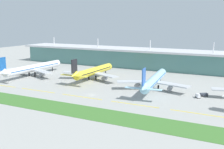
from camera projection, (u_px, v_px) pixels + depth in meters
The scene contains 13 objects.
ground_plane at pixel (91, 95), 172.20m from camera, with size 600.00×600.00×0.00m, color #9E9E99.
terminal_building at pixel (152, 59), 268.03m from camera, with size 288.00×34.00×27.12m.
airliner_nearest at pixel (33, 68), 231.63m from camera, with size 48.80×71.61×18.90m.
airliner_near_middle at pixel (93, 71), 216.55m from camera, with size 48.80×59.54×18.90m.
airliner_far_middle at pixel (154, 80), 184.27m from camera, with size 48.43×67.74×18.90m.
taxiway_stripe_west at pixel (1, 85), 198.32m from camera, with size 28.00×0.70×0.04m, color yellow.
taxiway_stripe_mid_west at pixel (38, 91), 183.14m from camera, with size 28.00×0.70×0.04m, color yellow.
taxiway_stripe_centre at pixel (82, 97), 167.97m from camera, with size 28.00×0.70×0.04m, color yellow.
taxiway_stripe_mid_east at pixel (134, 104), 152.79m from camera, with size 28.00×0.70×0.04m, color yellow.
taxiway_stripe_east at pixel (198, 114), 137.61m from camera, with size 28.00×0.70×0.04m, color yellow.
grass_verge at pixel (62, 108), 146.24m from camera, with size 300.00×18.00×0.10m, color #3D702D.
baggage_cart at pixel (198, 96), 165.45m from camera, with size 3.46×4.01×2.48m.
pushback_tug at pixel (204, 94), 169.24m from camera, with size 4.99×4.43×1.85m.
Camera 1 is at (87.07, -142.81, 44.66)m, focal length 45.04 mm.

